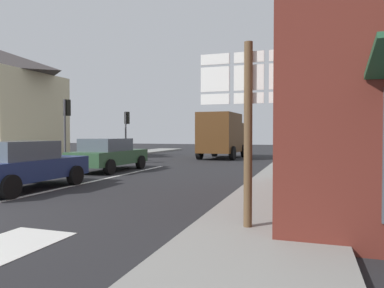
{
  "coord_description": "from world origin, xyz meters",
  "views": [
    {
      "loc": [
        7.26,
        -4.99,
        1.69
      ],
      "look_at": [
        2.2,
        10.33,
        1.22
      ],
      "focal_mm": 33.47,
      "sensor_mm": 36.0,
      "label": 1
    }
  ],
  "objects": [
    {
      "name": "sedan_near",
      "position": [
        -0.92,
        3.5,
        0.76
      ],
      "size": [
        1.97,
        4.2,
        1.47
      ],
      "color": "navy",
      "rests_on": "ground"
    },
    {
      "name": "sedan_far",
      "position": [
        -1.38,
        9.14,
        0.76
      ],
      "size": [
        2.05,
        4.24,
        1.47
      ],
      "color": "#2D5133",
      "rests_on": "ground"
    },
    {
      "name": "lane_centre_stripe",
      "position": [
        0.0,
        6.0,
        0.01
      ],
      "size": [
        0.16,
        12.0,
        0.01
      ],
      "primitive_type": "cube",
      "color": "silver",
      "rests_on": "ground"
    },
    {
      "name": "traffic_light_far_left",
      "position": [
        -5.65,
        18.66,
        2.45
      ],
      "size": [
        0.3,
        0.49,
        3.31
      ],
      "color": "#47474C",
      "rests_on": "ground"
    },
    {
      "name": "delivery_truck",
      "position": [
        1.57,
        18.75,
        1.65
      ],
      "size": [
        2.63,
        5.07,
        3.05
      ],
      "color": "#4C2D14",
      "rests_on": "ground"
    },
    {
      "name": "traffic_light_near_left",
      "position": [
        -5.65,
        11.77,
        2.66
      ],
      "size": [
        0.3,
        0.49,
        3.59
      ],
      "color": "#47474C",
      "rests_on": "ground"
    },
    {
      "name": "sidewalk_right",
      "position": [
        6.58,
        8.0,
        0.07
      ],
      "size": [
        2.47,
        44.0,
        0.14
      ],
      "primitive_type": "cube",
      "color": "gray",
      "rests_on": "ground"
    },
    {
      "name": "route_sign_post",
      "position": [
        6.29,
        0.94,
        2.0
      ],
      "size": [
        1.66,
        0.14,
        3.2
      ],
      "color": "brown",
      "rests_on": "ground"
    },
    {
      "name": "ground_plane",
      "position": [
        0.0,
        10.0,
        0.0
      ],
      "size": [
        80.0,
        80.0,
        0.0
      ],
      "primitive_type": "plane",
      "color": "#232326"
    }
  ]
}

